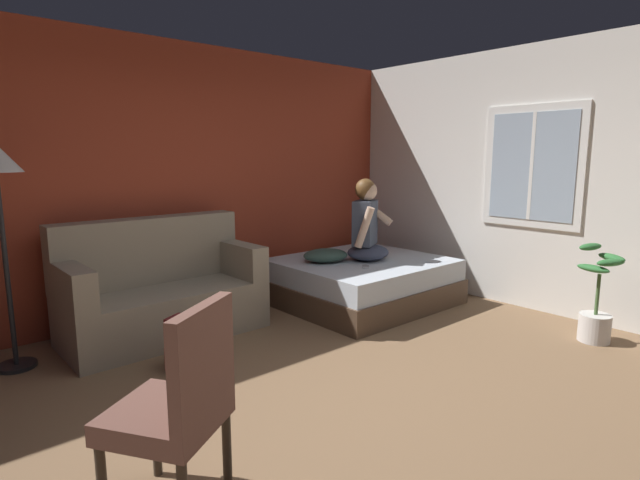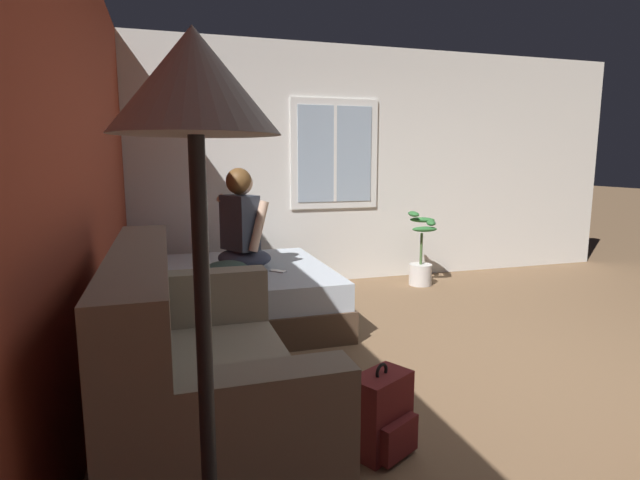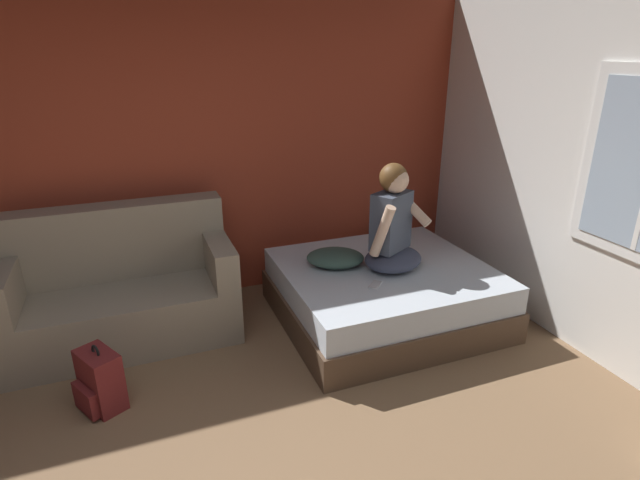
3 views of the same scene
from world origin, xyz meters
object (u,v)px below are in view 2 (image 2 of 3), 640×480
at_px(backpack, 382,415).
at_px(cell_phone, 278,271).
at_px(bed, 242,295).
at_px(throw_pillow, 226,270).
at_px(couch, 196,384).
at_px(potted_plant, 421,259).
at_px(person_seated, 242,227).
at_px(floor_lamp, 197,159).

xyz_separation_m(backpack, cell_phone, (2.00, 0.08, 0.29)).
distance_m(bed, throw_pillow, 0.52).
relative_size(bed, couch, 1.01).
distance_m(couch, potted_plant, 3.82).
distance_m(bed, couch, 2.13).
relative_size(person_seated, potted_plant, 1.03).
xyz_separation_m(couch, floor_lamp, (-1.16, 0.02, 1.04)).
xyz_separation_m(couch, person_seated, (2.10, -0.53, 0.44)).
distance_m(person_seated, throw_pillow, 0.54).
bearing_deg(person_seated, bed, 149.86).
relative_size(person_seated, backpack, 1.91).
bearing_deg(person_seated, cell_phone, -137.04).
bearing_deg(backpack, throw_pillow, 16.15).
bearing_deg(couch, floor_lamp, 178.84).
distance_m(bed, person_seated, 0.60).
relative_size(bed, cell_phone, 11.95).
height_order(throw_pillow, potted_plant, potted_plant).
height_order(couch, backpack, couch).
distance_m(person_seated, cell_phone, 0.52).
relative_size(cell_phone, potted_plant, 0.17).
bearing_deg(potted_plant, floor_lamp, 145.60).
bearing_deg(couch, throw_pillow, -11.00).
xyz_separation_m(person_seated, backpack, (-2.28, -0.34, -0.64)).
xyz_separation_m(bed, person_seated, (0.04, -0.02, 0.60)).
xyz_separation_m(backpack, throw_pillow, (1.86, 0.54, 0.36)).
height_order(person_seated, floor_lamp, floor_lamp).
bearing_deg(bed, couch, 166.31).
xyz_separation_m(cell_phone, floor_lamp, (-2.98, 0.81, 0.94)).
xyz_separation_m(bed, floor_lamp, (-3.22, 0.53, 1.19)).
height_order(bed, couch, couch).
bearing_deg(bed, potted_plant, -72.34).
bearing_deg(cell_phone, throw_pillow, -28.35).
height_order(backpack, throw_pillow, throw_pillow).
bearing_deg(throw_pillow, couch, 169.00).
bearing_deg(floor_lamp, backpack, -42.31).
height_order(bed, floor_lamp, floor_lamp).
relative_size(bed, person_seated, 1.96).
bearing_deg(cell_phone, floor_lamp, 29.56).
bearing_deg(floor_lamp, cell_phone, -15.18).
xyz_separation_m(throw_pillow, cell_phone, (0.14, -0.46, -0.07)).
xyz_separation_m(cell_phone, potted_plant, (0.92, -1.86, -0.18)).
distance_m(person_seated, backpack, 2.40).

